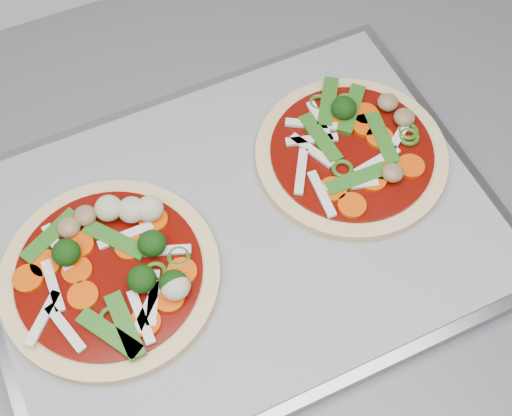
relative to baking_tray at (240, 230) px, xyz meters
name	(u,v)px	position (x,y,z in m)	size (l,w,h in m)	color
baking_tray	(240,230)	(0.00, 0.00, 0.00)	(0.44, 0.33, 0.01)	gray
parchment	(240,225)	(0.00, 0.00, 0.01)	(0.43, 0.31, 0.00)	gray
pizza_left	(114,270)	(-0.11, 0.00, 0.02)	(0.21, 0.21, 0.03)	#F0D490
pizza_right	(353,151)	(0.12, 0.02, 0.02)	(0.21, 0.21, 0.03)	#F0D490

